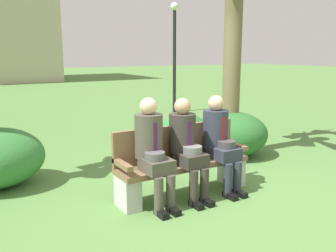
% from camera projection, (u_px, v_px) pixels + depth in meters
% --- Properties ---
extents(ground_plane, '(80.00, 80.00, 0.00)m').
position_uv_depth(ground_plane, '(206.00, 197.00, 4.72)').
color(ground_plane, '#527E3E').
extents(park_bench, '(1.81, 0.44, 0.90)m').
position_uv_depth(park_bench, '(182.00, 163.00, 4.79)').
color(park_bench, brown).
rests_on(park_bench, ground).
extents(seated_man_left, '(0.34, 0.72, 1.31)m').
position_uv_depth(seated_man_left, '(152.00, 147.00, 4.36)').
color(seated_man_left, '#4C473D').
rests_on(seated_man_left, ground).
extents(seated_man_middle, '(0.34, 0.72, 1.27)m').
position_uv_depth(seated_man_middle, '(186.00, 143.00, 4.61)').
color(seated_man_middle, '#38332D').
rests_on(seated_man_middle, ground).
extents(seated_man_right, '(0.34, 0.72, 1.28)m').
position_uv_depth(seated_man_right, '(220.00, 138.00, 4.88)').
color(seated_man_right, '#2D3342').
rests_on(seated_man_right, ground).
extents(shrub_near_bench, '(0.97, 0.89, 0.61)m').
position_uv_depth(shrub_near_bench, '(184.00, 129.00, 7.44)').
color(shrub_near_bench, '#2E7C33').
rests_on(shrub_near_bench, ground).
extents(shrub_far_lawn, '(1.27, 1.16, 0.79)m').
position_uv_depth(shrub_far_lawn, '(233.00, 134.00, 6.55)').
color(shrub_far_lawn, '#2A642A').
rests_on(shrub_far_lawn, ground).
extents(street_lamp, '(0.24, 0.24, 3.28)m').
position_uv_depth(street_lamp, '(174.00, 45.00, 11.06)').
color(street_lamp, black).
rests_on(street_lamp, ground).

